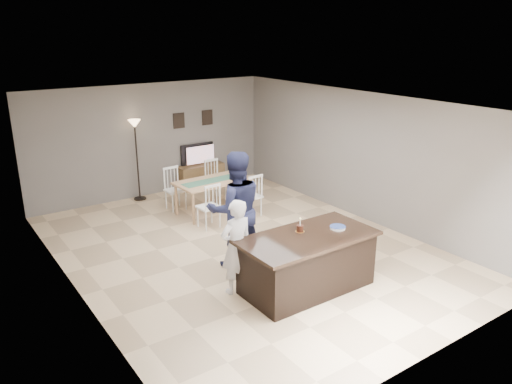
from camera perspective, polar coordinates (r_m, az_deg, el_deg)
floor at (r=9.37m, az=-1.45°, el=-6.50°), size 8.00×8.00×0.00m
room_shell at (r=8.80m, az=-1.54°, el=3.47°), size 8.00×8.00×8.00m
kitchen_island at (r=7.88m, az=5.85°, el=-7.97°), size 2.15×1.10×0.90m
tv_console at (r=12.88m, az=-6.29°, el=1.82°), size 1.20×0.40×0.60m
television at (r=12.79m, az=-6.53°, el=4.31°), size 0.91×0.12×0.53m
tv_screen_glow at (r=12.72m, az=-6.36°, el=4.27°), size 0.78×0.00×0.78m
picture_frames at (r=12.71m, az=-7.17°, el=8.28°), size 1.10×0.02×0.38m
doorway at (r=5.75m, az=-13.99°, el=-9.96°), size 0.00×2.10×2.65m
woman at (r=7.63m, az=-2.26°, el=-6.27°), size 0.56×0.38×1.51m
man at (r=8.40m, az=-2.37°, el=-2.03°), size 1.17×1.03×2.02m
birthday_cake at (r=7.81m, az=5.05°, el=-4.15°), size 0.15×0.15×0.23m
plate_stack at (r=8.01m, az=9.32°, el=-4.01°), size 0.25×0.25×0.04m
dining_table at (r=11.00m, az=-5.03°, el=0.67°), size 1.62×1.84×0.96m
floor_lamp at (r=11.93m, az=-13.61°, el=5.99°), size 0.29×0.29×1.92m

